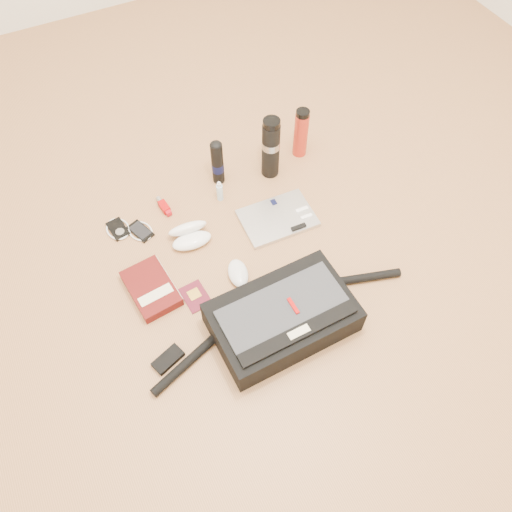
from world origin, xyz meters
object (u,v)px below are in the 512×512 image
at_px(messenger_bag, 282,318).
at_px(thermos_black, 271,148).
at_px(book, 152,288).
at_px(thermos_red, 301,133).
at_px(laptop, 278,218).

height_order(messenger_bag, thermos_black, thermos_black).
height_order(book, thermos_black, thermos_black).
bearing_deg(messenger_bag, thermos_red, 55.13).
relative_size(book, thermos_black, 0.84).
bearing_deg(thermos_black, thermos_red, 15.05).
relative_size(messenger_bag, laptop, 3.32).
xyz_separation_m(laptop, thermos_black, (0.09, 0.24, 0.13)).
relative_size(laptop, thermos_black, 1.04).
bearing_deg(thermos_red, book, -155.72).
bearing_deg(book, laptop, 2.82).
height_order(laptop, thermos_black, thermos_black).
distance_m(messenger_bag, thermos_black, 0.73).
bearing_deg(laptop, thermos_red, 50.71).
bearing_deg(thermos_red, messenger_bag, -123.75).
bearing_deg(laptop, thermos_black, 72.13).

